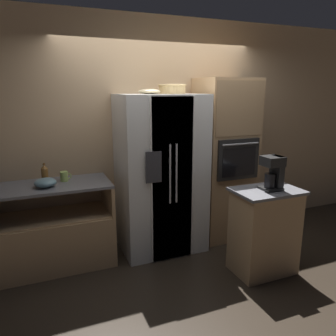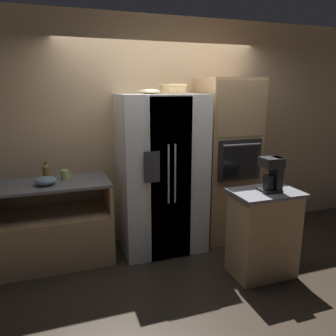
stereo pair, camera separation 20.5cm
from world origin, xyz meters
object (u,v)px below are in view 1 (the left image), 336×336
Objects in this scene: mixing_bowl at (45,183)px; coffee_maker at (274,171)px; mug at (64,176)px; wicker_basket at (172,89)px; refrigerator at (161,174)px; fruit_bowl at (149,91)px; wall_oven at (224,160)px; bottle_tall at (45,174)px.

coffee_maker reaches higher than mixing_bowl.
coffee_maker is (1.97, -1.08, 0.12)m from mug.
mixing_bowl is (-1.47, -0.09, -0.95)m from wicker_basket.
wicker_basket is 2.67× the size of mug.
fruit_bowl is (-0.14, -0.01, 0.97)m from refrigerator.
refrigerator is 1.30m from coffee_maker.
wicker_basket reaches higher than mixing_bowl.
mixing_bowl is at bearing 157.03° from coffee_maker.
mixing_bowl is (-1.30, -0.03, 0.05)m from refrigerator.
wall_oven is 9.27× the size of mixing_bowl.
coffee_maker reaches higher than mug.
fruit_bowl is 1.59m from coffee_maker.
bottle_tall is 0.20m from mixing_bowl.
coffee_maker is at bearing -28.72° from mug.
bottle_tall is at bearing 152.89° from coffee_maker.
wall_oven is at bearing -2.45° from mug.
bottle_tall is (-2.20, 0.12, 0.00)m from wall_oven.
mixing_bowl is at bearing -91.43° from bottle_tall.
refrigerator reaches higher than mixing_bowl.
refrigerator is 1.11m from mug.
mug is at bearing 151.28° from coffee_maker.
coffee_maker is at bearing -55.05° from wicker_basket.
wicker_basket is 1.75m from mixing_bowl.
coffee_maker is at bearing -91.62° from wall_oven.
wall_oven is at bearing 88.38° from coffee_maker.
refrigerator is at bearing 1.18° from mixing_bowl.
fruit_bowl is at bearing 137.09° from coffee_maker.
wall_oven is 1.16m from wicker_basket.
wicker_basket is at bearing 3.36° from mixing_bowl.
mug is 2.25m from coffee_maker.
refrigerator is 0.90m from wall_oven.
wall_oven is at bearing -3.06° from bottle_tall.
refrigerator is 1.31m from bottle_tall.
bottle_tall is 0.96× the size of mixing_bowl.
wall_oven is 5.92× the size of coffee_maker.
wicker_basket is at bearing -4.01° from bottle_tall.
mug is at bearing 173.24° from refrigerator.
mixing_bowl is at bearing -142.46° from mug.
wicker_basket is at bearing 13.04° from fruit_bowl.
fruit_bowl is at bearing -175.50° from refrigerator.
bottle_tall is 0.61× the size of coffee_maker.
bottle_tall is (-1.16, 0.17, -0.87)m from fruit_bowl.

